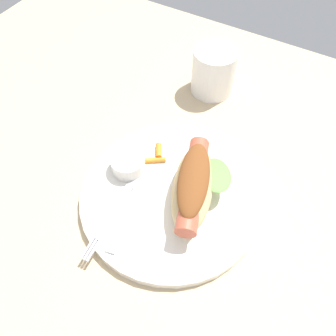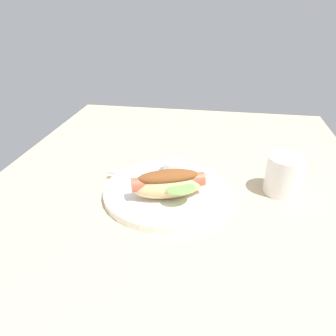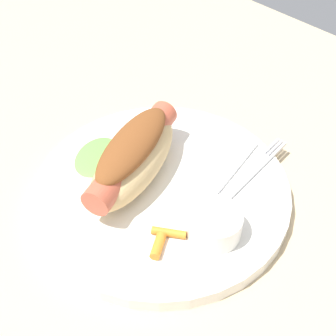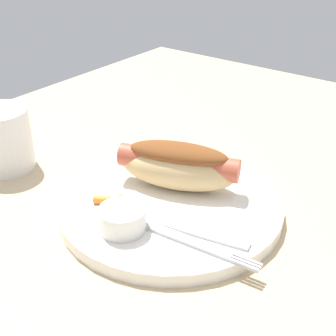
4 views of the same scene
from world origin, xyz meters
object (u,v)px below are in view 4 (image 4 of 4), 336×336
Objects in this scene: plate at (171,205)px; hot_dog at (178,164)px; fork at (193,243)px; drinking_cup at (2,139)px; carrot_garnish at (111,202)px; knife at (191,230)px; sauce_ramekin at (122,219)px.

hot_dog is at bearing -159.46° from plate.
drinking_cup is (-0.21, -32.69, 2.57)cm from fork.
carrot_garnish is 20.72cm from drinking_cup.
plate is 26.32cm from drinking_cup.
carrot_garnish is 0.52× the size of drinking_cup.
fork is at bearing -61.21° from knife.
plate is at bearing 134.96° from knife.
fork is at bearing 107.59° from sauce_ramekin.
hot_dog is at bearing -177.53° from sauce_ramekin.
plate is at bearing 137.19° from carrot_garnish.
knife is at bearing 56.29° from plate.
carrot_garnish is at bearing -134.16° from hot_dog.
knife is at bearing 98.03° from carrot_garnish.
hot_dog is 25.78cm from drinking_cup.
hot_dog is (-3.05, -1.14, 3.98)cm from plate.
drinking_cup is at bearing 171.38° from knife.
carrot_garnish reaches higher than fork.
plate is 6.03× the size of carrot_garnish.
carrot_garnish is at bearing -42.81° from plate.
hot_dog is 3.51× the size of carrot_garnish.
drinking_cup is (1.48, -31.27, 2.59)cm from knife.
carrot_garnish is at bearing -121.84° from sauce_ramekin.
sauce_ramekin is (8.00, -0.67, 2.14)cm from plate.
plate is at bearing 101.75° from drinking_cup.
drinking_cup is at bearing 179.15° from hot_dog.
carrot_garnish is (8.39, -3.80, -2.73)cm from hot_dog.
knife is (3.83, 5.74, 0.98)cm from plate.
drinking_cup reaches higher than sauce_ramekin.
drinking_cup is at bearing -96.17° from sauce_ramekin.
sauce_ramekin is 0.60× the size of drinking_cup.
fork is 2.20cm from knife.
hot_dog is at bearing 123.70° from knife.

